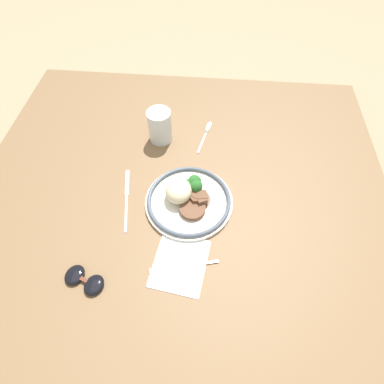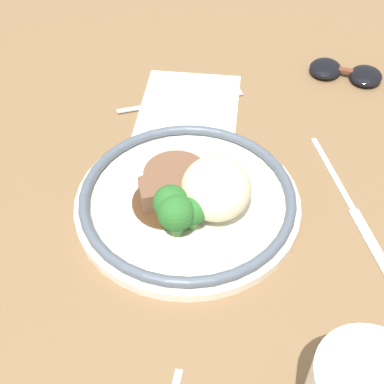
{
  "view_description": "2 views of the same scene",
  "coord_description": "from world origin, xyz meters",
  "views": [
    {
      "loc": [
        -0.47,
        -0.08,
        0.8
      ],
      "look_at": [
        0.02,
        -0.04,
        0.09
      ],
      "focal_mm": 28.0,
      "sensor_mm": 36.0,
      "label": 1
    },
    {
      "loc": [
        0.43,
        -0.04,
        0.5
      ],
      "look_at": [
        0.02,
        -0.03,
        0.07
      ],
      "focal_mm": 50.0,
      "sensor_mm": 36.0,
      "label": 2
    }
  ],
  "objects": [
    {
      "name": "knife",
      "position": [
        0.02,
        0.16,
        0.04
      ],
      "size": [
        0.22,
        0.05,
        0.0
      ],
      "rotation": [
        0.0,
        0.0,
        0.18
      ],
      "color": "silver",
      "rests_on": "dining_table"
    },
    {
      "name": "dining_table",
      "position": [
        0.0,
        0.0,
        0.02
      ],
      "size": [
        1.29,
        1.29,
        0.04
      ],
      "color": "brown",
      "rests_on": "ground"
    },
    {
      "name": "sunglasses",
      "position": [
        -0.25,
        0.21,
        0.05
      ],
      "size": [
        0.09,
        0.12,
        0.02
      ],
      "rotation": [
        0.0,
        0.0,
        -0.36
      ],
      "color": "black",
      "rests_on": "dining_table"
    },
    {
      "name": "ground_plane",
      "position": [
        0.0,
        0.0,
        0.0
      ],
      "size": [
        8.0,
        8.0,
        0.0
      ],
      "primitive_type": "plane",
      "color": "#998466"
    },
    {
      "name": "spoon",
      "position": [
        0.33,
        -0.07,
        0.04
      ],
      "size": [
        0.16,
        0.05,
        0.01
      ],
      "rotation": [
        0.0,
        0.0,
        -0.22
      ],
      "color": "silver",
      "rests_on": "dining_table"
    },
    {
      "name": "napkin",
      "position": [
        -0.18,
        -0.03,
        0.04
      ],
      "size": [
        0.18,
        0.16,
        0.0
      ],
      "color": "white",
      "rests_on": "dining_table"
    },
    {
      "name": "fork",
      "position": [
        -0.19,
        -0.02,
        0.04
      ],
      "size": [
        0.06,
        0.18,
        0.0
      ],
      "rotation": [
        0.0,
        0.0,
        1.81
      ],
      "color": "silver",
      "rests_on": "napkin"
    },
    {
      "name": "juice_glass",
      "position": [
        0.28,
        0.09,
        0.09
      ],
      "size": [
        0.08,
        0.08,
        0.11
      ],
      "color": "yellow",
      "rests_on": "dining_table"
    },
    {
      "name": "plate",
      "position": [
        0.02,
        -0.03,
        0.06
      ],
      "size": [
        0.26,
        0.26,
        0.07
      ],
      "color": "silver",
      "rests_on": "dining_table"
    }
  ]
}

